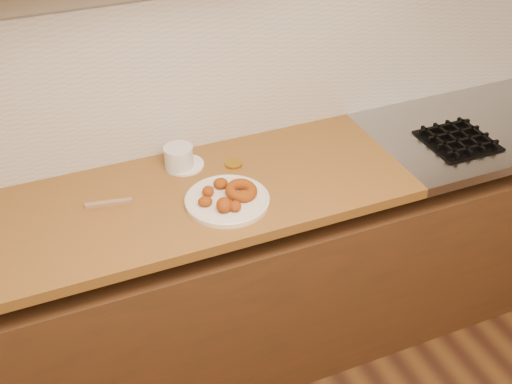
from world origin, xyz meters
TOP-DOWN VIEW (x-y plane):
  - wall_back at (0.00, 2.00)m, footprint 4.00×0.02m
  - base_cabinet at (0.00, 1.69)m, footprint 3.60×0.60m
  - butcher_block at (-0.65, 1.69)m, footprint 2.30×0.62m
  - stovetop at (1.15, 1.69)m, footprint 1.30×0.62m
  - backsplash at (0.00, 1.99)m, footprint 3.60×0.02m
  - donut_plate at (-0.19, 1.58)m, footprint 0.30×0.30m
  - ring_donut at (-0.14, 1.58)m, footprint 0.16×0.16m
  - fried_dough_chunks at (-0.21, 1.57)m, footprint 0.19×0.19m
  - plastic_tub at (-0.28, 1.86)m, footprint 0.14×0.14m
  - tub_lid at (-0.26, 1.86)m, footprint 0.15×0.15m
  - brass_jar_lid at (-0.09, 1.79)m, footprint 0.07×0.07m
  - wooden_utensil at (-0.58, 1.73)m, footprint 0.16×0.05m

SIDE VIEW (x-z plane):
  - base_cabinet at x=0.00m, z-range 0.00..0.77m
  - butcher_block at x=-0.65m, z-range 0.86..0.90m
  - stovetop at x=1.15m, z-range 0.86..0.90m
  - tub_lid at x=-0.26m, z-range 0.90..0.91m
  - brass_jar_lid at x=-0.09m, z-range 0.90..0.91m
  - wooden_utensil at x=-0.58m, z-range 0.90..0.91m
  - donut_plate at x=-0.19m, z-range 0.90..0.92m
  - ring_donut at x=-0.14m, z-range 0.91..0.96m
  - fried_dough_chunks at x=-0.21m, z-range 0.91..0.96m
  - plastic_tub at x=-0.28m, z-range 0.90..0.99m
  - backsplash at x=0.00m, z-range 0.90..1.50m
  - wall_back at x=0.00m, z-range 0.00..2.70m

